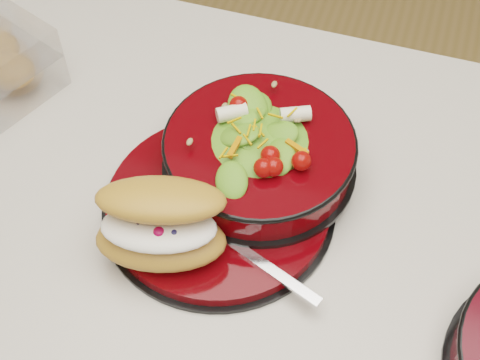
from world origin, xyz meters
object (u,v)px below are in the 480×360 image
(croissant, at_px, (161,224))
(salad_bowl, at_px, (260,148))
(dinner_plate, at_px, (219,204))
(island_counter, at_px, (192,355))
(fork, at_px, (253,257))

(croissant, bearing_deg, salad_bowl, 49.32)
(salad_bowl, bearing_deg, croissant, -115.66)
(dinner_plate, distance_m, croissant, 0.10)
(island_counter, height_order, fork, fork)
(dinner_plate, xyz_separation_m, fork, (0.06, -0.06, 0.01))
(island_counter, bearing_deg, croissant, -72.61)
(salad_bowl, relative_size, fork, 1.47)
(island_counter, distance_m, fork, 0.49)
(dinner_plate, height_order, fork, fork)
(island_counter, relative_size, croissant, 7.78)
(island_counter, xyz_separation_m, salad_bowl, (0.09, 0.08, 0.50))
(dinner_plate, height_order, salad_bowl, salad_bowl)
(dinner_plate, relative_size, fork, 1.74)
(salad_bowl, bearing_deg, island_counter, -139.30)
(island_counter, height_order, dinner_plate, dinner_plate)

